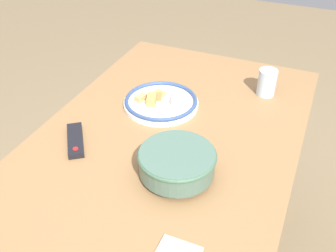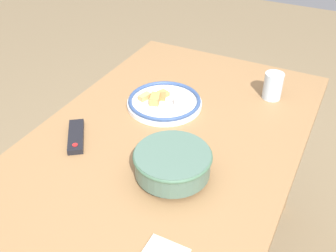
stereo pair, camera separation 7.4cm
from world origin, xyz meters
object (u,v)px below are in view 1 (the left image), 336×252
(noodle_bowl, at_px, (177,162))
(food_plate, at_px, (161,102))
(drinking_glass, at_px, (267,82))
(tv_remote, at_px, (75,140))

(noodle_bowl, bearing_deg, food_plate, 30.82)
(food_plate, height_order, drinking_glass, drinking_glass)
(noodle_bowl, height_order, food_plate, noodle_bowl)
(noodle_bowl, distance_m, tv_remote, 0.38)
(food_plate, height_order, tv_remote, food_plate)
(food_plate, bearing_deg, drinking_glass, -55.30)
(noodle_bowl, height_order, drinking_glass, drinking_glass)
(tv_remote, bearing_deg, food_plate, -154.14)
(drinking_glass, bearing_deg, tv_remote, 137.16)
(tv_remote, height_order, drinking_glass, drinking_glass)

